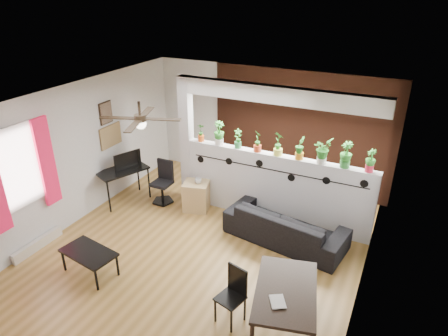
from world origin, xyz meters
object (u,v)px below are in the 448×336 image
at_px(potted_plant_8, 371,160).
at_px(sofa, 285,226).
at_px(ceiling_fan, 140,120).
at_px(potted_plant_3, 258,140).
at_px(potted_plant_7, 346,154).
at_px(potted_plant_4, 278,143).
at_px(coffee_table, 89,254).
at_px(potted_plant_2, 238,138).
at_px(folding_chair, 234,290).
at_px(potted_plant_0, 201,132).
at_px(dining_table, 286,294).
at_px(computer_desk, 123,173).
at_px(potted_plant_6, 323,150).
at_px(office_chair, 163,185).
at_px(cube_shelf, 196,196).
at_px(potted_plant_1, 219,132).
at_px(cup, 198,181).
at_px(potted_plant_5, 300,147).

height_order(potted_plant_8, sofa, potted_plant_8).
height_order(ceiling_fan, potted_plant_3, ceiling_fan).
bearing_deg(potted_plant_7, potted_plant_4, 180.00).
distance_m(potted_plant_3, coffee_table, 3.46).
relative_size(potted_plant_2, folding_chair, 0.45).
distance_m(potted_plant_0, coffee_table, 3.05).
height_order(potted_plant_3, coffee_table, potted_plant_3).
relative_size(potted_plant_0, dining_table, 0.26).
xyz_separation_m(ceiling_fan, computer_desk, (-1.45, 1.11, -1.66)).
bearing_deg(potted_plant_2, potted_plant_6, 0.00).
distance_m(potted_plant_0, sofa, 2.43).
bearing_deg(folding_chair, office_chair, 139.31).
bearing_deg(sofa, potted_plant_0, -7.82).
xyz_separation_m(potted_plant_6, cube_shelf, (-2.32, -0.34, -1.29)).
bearing_deg(potted_plant_1, cube_shelf, -135.51).
height_order(potted_plant_2, potted_plant_3, potted_plant_3).
distance_m(ceiling_fan, cup, 2.22).
distance_m(ceiling_fan, potted_plant_2, 2.12).
distance_m(potted_plant_8, cup, 3.21).
xyz_separation_m(potted_plant_8, computer_desk, (-4.63, -0.69, -0.91)).
height_order(computer_desk, folding_chair, folding_chair).
xyz_separation_m(ceiling_fan, potted_plant_4, (1.60, 1.80, -0.73)).
distance_m(potted_plant_0, potted_plant_1, 0.40).
relative_size(ceiling_fan, computer_desk, 1.07).
distance_m(potted_plant_4, potted_plant_5, 0.40).
bearing_deg(coffee_table, potted_plant_3, 58.87).
height_order(ceiling_fan, potted_plant_5, ceiling_fan).
distance_m(potted_plant_1, dining_table, 3.51).
distance_m(sofa, folding_chair, 2.04).
bearing_deg(potted_plant_3, office_chair, -168.99).
xyz_separation_m(potted_plant_4, potted_plant_5, (0.39, 0.00, -0.01)).
xyz_separation_m(sofa, office_chair, (-2.71, 0.24, 0.10)).
height_order(potted_plant_3, potted_plant_8, potted_plant_3).
xyz_separation_m(potted_plant_5, office_chair, (-2.69, -0.37, -1.18)).
bearing_deg(office_chair, potted_plant_7, 6.06).
bearing_deg(potted_plant_8, potted_plant_4, 180.00).
distance_m(potted_plant_3, potted_plant_7, 1.58).
distance_m(potted_plant_2, cup, 1.19).
xyz_separation_m(potted_plant_0, computer_desk, (-1.47, -0.69, -0.89)).
relative_size(potted_plant_3, office_chair, 0.46).
height_order(potted_plant_0, dining_table, potted_plant_0).
distance_m(potted_plant_4, sofa, 1.49).
xyz_separation_m(potted_plant_6, dining_table, (0.24, -2.55, -0.98)).
bearing_deg(computer_desk, potted_plant_1, 20.33).
bearing_deg(computer_desk, potted_plant_6, 10.20).
height_order(potted_plant_0, cup, potted_plant_0).
xyz_separation_m(ceiling_fan, potted_plant_5, (1.99, 1.80, -0.74)).
relative_size(potted_plant_8, dining_table, 0.28).
bearing_deg(potted_plant_0, potted_plant_1, -0.00).
distance_m(ceiling_fan, computer_desk, 2.47).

